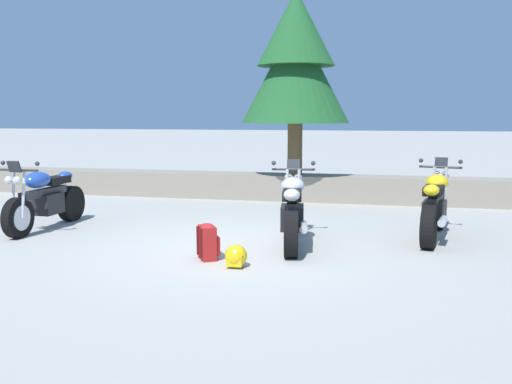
% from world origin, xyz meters
% --- Properties ---
extents(ground_plane, '(120.00, 120.00, 0.00)m').
position_xyz_m(ground_plane, '(0.00, 0.00, 0.00)').
color(ground_plane, '#A3A099').
extents(stone_wall, '(36.00, 0.80, 0.55)m').
position_xyz_m(stone_wall, '(0.00, 4.80, 0.28)').
color(stone_wall, gray).
rests_on(stone_wall, ground).
extents(motorcycle_blue_near_left, '(0.67, 2.06, 1.18)m').
position_xyz_m(motorcycle_blue_near_left, '(-3.35, 0.71, 0.49)').
color(motorcycle_blue_near_left, black).
rests_on(motorcycle_blue_near_left, ground).
extents(motorcycle_silver_centre, '(0.73, 2.06, 1.18)m').
position_xyz_m(motorcycle_silver_centre, '(0.77, 0.50, 0.49)').
color(motorcycle_silver_centre, black).
rests_on(motorcycle_silver_centre, ground).
extents(motorcycle_yellow_far_right, '(0.72, 2.05, 1.18)m').
position_xyz_m(motorcycle_yellow_far_right, '(2.80, 1.40, 0.49)').
color(motorcycle_yellow_far_right, black).
rests_on(motorcycle_yellow_far_right, ground).
extents(rider_backpack, '(0.34, 0.35, 0.47)m').
position_xyz_m(rider_backpack, '(-0.17, -0.57, 0.24)').
color(rider_backpack, '#A31E1E').
rests_on(rider_backpack, ground).
extents(rider_helmet, '(0.28, 0.28, 0.28)m').
position_xyz_m(rider_helmet, '(0.28, -0.87, 0.14)').
color(rider_helmet, yellow).
rests_on(rider_helmet, ground).
extents(pine_tree_far_left, '(2.30, 2.30, 3.91)m').
position_xyz_m(pine_tree_far_left, '(0.15, 4.70, 3.01)').
color(pine_tree_far_left, brown).
rests_on(pine_tree_far_left, stone_wall).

